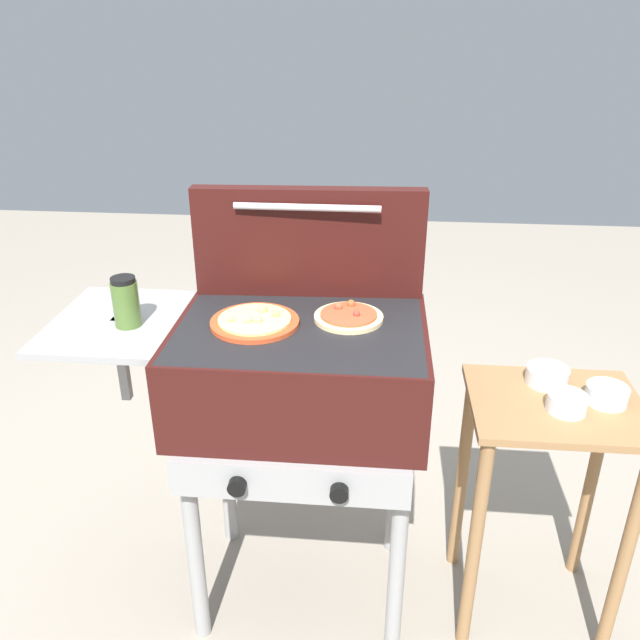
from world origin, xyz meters
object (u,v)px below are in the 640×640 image
Objects in this scene: grill at (295,376)px; topping_bowl_far at (547,376)px; sauce_jar at (126,302)px; pizza_pepperoni at (348,316)px; topping_bowl_middle at (567,403)px; topping_bowl_near at (607,395)px; pizza_cheese at (255,321)px; prep_table at (545,465)px.

topping_bowl_far is (0.67, 0.10, -0.02)m from grill.
topping_bowl_far is at bearing 6.67° from sauce_jar.
pizza_pepperoni is 1.38× the size of sauce_jar.
grill reaches higher than topping_bowl_middle.
grill reaches higher than topping_bowl_near.
grill is at bearing 177.26° from topping_bowl_middle.
pizza_pepperoni reaches higher than topping_bowl_middle.
grill is 5.38× the size of pizza_pepperoni.
pizza_pepperoni is at bearing 176.45° from topping_bowl_near.
pizza_cheese is 0.32m from sauce_jar.
topping_bowl_near is (0.90, 0.01, -0.17)m from pizza_cheese.
sauce_jar is at bearing -173.72° from pizza_cheese.
topping_bowl_far is (0.53, 0.04, -0.17)m from pizza_pepperoni.
pizza_pepperoni is 0.25× the size of prep_table.
pizza_cheese is 1.75× the size of sauce_jar.
pizza_pepperoni is 0.56m from sauce_jar.
prep_table is 7.21× the size of topping_bowl_middle.
grill is at bearing 3.78° from sauce_jar.
pizza_pepperoni reaches higher than topping_bowl_near.
grill is 7.42× the size of sauce_jar.
topping_bowl_far is 0.13m from topping_bowl_middle.
sauce_jar reaches higher than topping_bowl_near.
topping_bowl_far and topping_bowl_middle have the same top height.
topping_bowl_middle is at bearing -0.26° from sauce_jar.
grill is 9.11× the size of topping_bowl_near.
topping_bowl_far is at bearing 147.30° from topping_bowl_near.
pizza_cheese reaches higher than topping_bowl_far.
sauce_jar reaches higher than topping_bowl_far.
topping_bowl_near is 0.94× the size of topping_bowl_far.
pizza_pepperoni is 1.59× the size of topping_bowl_far.
topping_bowl_middle is (0.69, -0.03, -0.02)m from grill.
grill is 0.18m from pizza_cheese.
prep_table is (0.67, 0.00, -0.24)m from grill.
sauce_jar is (-0.32, -0.03, 0.05)m from pizza_cheese.
sauce_jar is at bearing -178.32° from prep_table.
pizza_pepperoni is (0.23, 0.05, -0.00)m from pizza_cheese.
pizza_cheese reaches higher than pizza_pepperoni.
topping_bowl_middle is (0.01, -0.04, 0.22)m from prep_table.
pizza_cheese is 2.14× the size of topping_bowl_near.
topping_bowl_near is (0.80, 0.02, -0.02)m from grill.
prep_table is at bearing -0.21° from pizza_cheese.
sauce_jar reaches higher than pizza_cheese.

